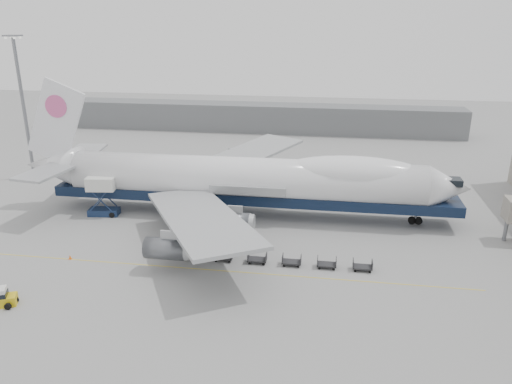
# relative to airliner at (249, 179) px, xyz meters

# --- Properties ---
(ground) EXTENTS (260.00, 260.00, 0.00)m
(ground) POSITION_rel_airliner_xyz_m (-0.64, -12.00, -5.62)
(ground) COLOR gray
(ground) RESTS_ON ground
(apron_line) EXTENTS (60.00, 0.15, 0.01)m
(apron_line) POSITION_rel_airliner_xyz_m (-0.64, -18.00, -5.62)
(apron_line) COLOR gold
(apron_line) RESTS_ON ground
(hangar) EXTENTS (110.00, 8.00, 7.00)m
(hangar) POSITION_rel_airliner_xyz_m (-10.64, 58.00, -2.12)
(hangar) COLOR slate
(hangar) RESTS_ON ground
(floodlight_mast) EXTENTS (2.40, 2.40, 25.43)m
(floodlight_mast) POSITION_rel_airliner_xyz_m (-42.64, 12.00, 8.64)
(floodlight_mast) COLOR slate
(floodlight_mast) RESTS_ON ground
(airliner) EXTENTS (67.00, 55.30, 19.98)m
(airliner) POSITION_rel_airliner_xyz_m (0.00, 0.00, 0.00)
(airliner) COLOR white
(airliner) RESTS_ON ground
(catering_truck) EXTENTS (4.72, 3.50, 5.99)m
(catering_truck) POSITION_rel_airliner_xyz_m (-21.66, -3.48, -2.20)
(catering_truck) COLOR #182848
(catering_truck) RESTS_ON ground
(baggage_tug) EXTENTS (3.11, 2.42, 2.01)m
(baggage_tug) POSITION_rel_airliner_xyz_m (-21.26, -28.82, -4.73)
(baggage_tug) COLOR gold
(baggage_tug) RESTS_ON ground
(traffic_cone) EXTENTS (0.38, 0.38, 0.57)m
(traffic_cone) POSITION_rel_airliner_xyz_m (-19.50, -17.93, -5.36)
(traffic_cone) COLOR #F6600C
(traffic_cone) RESTS_ON ground
(dolly_0) EXTENTS (2.30, 1.35, 1.30)m
(dolly_0) POSITION_rel_airliner_xyz_m (-9.02, -15.36, -5.09)
(dolly_0) COLOR #2D2D30
(dolly_0) RESTS_ON ground
(dolly_1) EXTENTS (2.30, 1.35, 1.30)m
(dolly_1) POSITION_rel_airliner_xyz_m (-4.82, -15.36, -5.09)
(dolly_1) COLOR #2D2D30
(dolly_1) RESTS_ON ground
(dolly_2) EXTENTS (2.30, 1.35, 1.30)m
(dolly_2) POSITION_rel_airliner_xyz_m (-0.62, -15.36, -5.09)
(dolly_2) COLOR #2D2D30
(dolly_2) RESTS_ON ground
(dolly_3) EXTENTS (2.30, 1.35, 1.30)m
(dolly_3) POSITION_rel_airliner_xyz_m (3.58, -15.36, -5.09)
(dolly_3) COLOR #2D2D30
(dolly_3) RESTS_ON ground
(dolly_4) EXTENTS (2.30, 1.35, 1.30)m
(dolly_4) POSITION_rel_airliner_xyz_m (7.78, -15.36, -5.09)
(dolly_4) COLOR #2D2D30
(dolly_4) RESTS_ON ground
(dolly_5) EXTENTS (2.30, 1.35, 1.30)m
(dolly_5) POSITION_rel_airliner_xyz_m (11.97, -15.36, -5.09)
(dolly_5) COLOR #2D2D30
(dolly_5) RESTS_ON ground
(dolly_6) EXTENTS (2.30, 1.35, 1.30)m
(dolly_6) POSITION_rel_airliner_xyz_m (16.17, -15.36, -5.09)
(dolly_6) COLOR #2D2D30
(dolly_6) RESTS_ON ground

